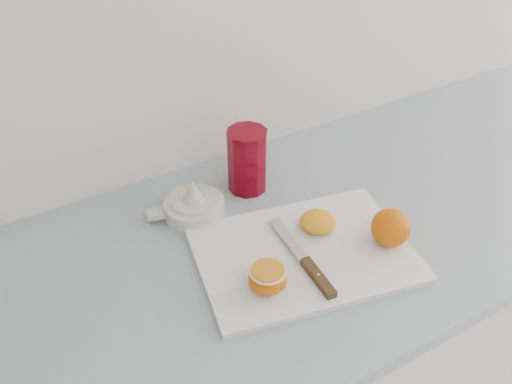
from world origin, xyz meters
TOP-DOWN VIEW (x-y plane):
  - cutting_board at (-0.21, 1.63)m, footprint 0.43×0.34m
  - whole_orange at (-0.06, 1.58)m, footprint 0.07×0.07m
  - half_orange at (-0.31, 1.59)m, footprint 0.07×0.07m
  - squeezed_shell at (-0.15, 1.67)m, footprint 0.07×0.07m
  - paring_knife at (-0.22, 1.58)m, footprint 0.04×0.22m
  - citrus_juicer at (-0.32, 1.84)m, footprint 0.15×0.12m
  - red_tumbler at (-0.19, 1.87)m, footprint 0.08×0.08m

SIDE VIEW (x-z plane):
  - cutting_board at x=-0.21m, z-range 0.89..0.90m
  - paring_knife at x=-0.22m, z-range 0.90..0.92m
  - citrus_juicer at x=-0.32m, z-range 0.87..0.95m
  - squeezed_shell at x=-0.15m, z-range 0.90..0.93m
  - half_orange at x=-0.31m, z-range 0.90..0.94m
  - whole_orange at x=-0.06m, z-range 0.90..0.97m
  - red_tumbler at x=-0.19m, z-range 0.88..1.02m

